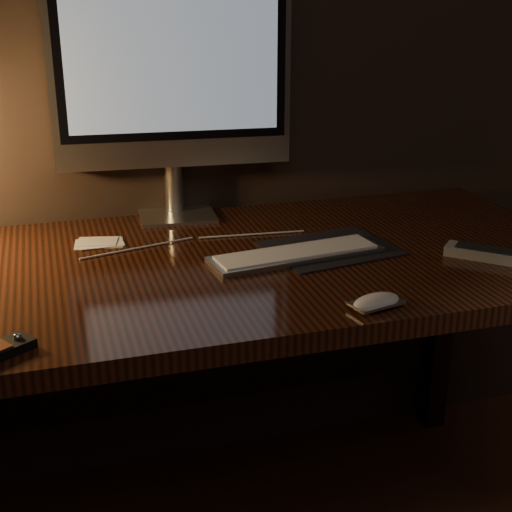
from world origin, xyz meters
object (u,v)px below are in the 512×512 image
object	(u,v)px
tv_remote	(497,255)
monitor	(172,73)
desk	(216,302)
mouse	(376,304)
keyboard	(296,254)

from	to	relation	value
tv_remote	monitor	bearing A→B (deg)	-176.39
desk	mouse	distance (m)	0.46
mouse	tv_remote	size ratio (longest dim) A/B	0.51
desk	monitor	size ratio (longest dim) A/B	2.69
monitor	mouse	distance (m)	0.77
keyboard	mouse	xyz separation A→B (m)	(0.05, -0.29, 0.00)
keyboard	tv_remote	world-z (taller)	tv_remote
desk	tv_remote	xyz separation A→B (m)	(0.55, -0.24, 0.14)
monitor	tv_remote	bearing A→B (deg)	-36.31
monitor	tv_remote	size ratio (longest dim) A/B	3.15
keyboard	mouse	size ratio (longest dim) A/B	3.95
desk	monitor	xyz separation A→B (m)	(-0.03, 0.26, 0.48)
desk	keyboard	xyz separation A→B (m)	(0.15, -0.10, 0.14)
keyboard	mouse	bearing A→B (deg)	-87.98
monitor	desk	bearing A→B (deg)	-78.38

